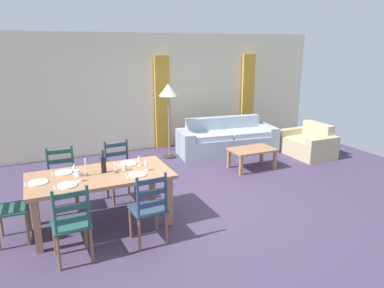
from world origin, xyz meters
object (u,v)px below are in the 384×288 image
Objects in this scene: coffee_cup_secondary at (77,173)px; couch at (226,140)px; dining_chair_far_right at (119,171)px; armchair_upholstered at (309,144)px; dining_table at (101,180)px; coffee_cup_primary at (125,167)px; dining_chair_head_west at (6,207)px; dining_chair_near_left at (72,224)px; wine_glass_near_left at (78,173)px; wine_bottle at (104,164)px; standing_lamp at (168,94)px; wine_glass_far_right at (139,158)px; dining_chair_far_left at (62,179)px; dining_chair_near_right at (149,208)px; wine_glass_near_right at (146,163)px; wine_glass_far_left at (74,167)px; coffee_table at (252,152)px.

couch is at bearing 32.09° from coffee_cup_secondary.
dining_chair_far_right is 4.53m from armchair_upholstered.
couch is (2.88, 1.54, -0.19)m from dining_chair_far_right.
coffee_cup_primary reaches higher than dining_table.
coffee_cup_primary is at bearing -0.93° from dining_chair_head_west.
wine_glass_near_left is (0.18, 0.60, 0.38)m from dining_chair_near_left.
wine_glass_near_left is at bearing -150.76° from wine_bottle.
standing_lamp reaches higher than dining_chair_head_west.
dining_table is 1.19m from dining_chair_head_west.
wine_glass_far_right is 2.79m from standing_lamp.
dining_chair_far_left reaches higher than coffee_cup_primary.
dining_chair_far_left is 4.07m from couch.
dining_chair_near_right reaches higher than couch.
dining_chair_head_west is (-1.17, 0.04, -0.19)m from dining_table.
wine_glass_near_left is 1.00× the size of wine_glass_near_right.
wine_glass_far_left is at bearing 92.29° from wine_glass_near_left.
wine_glass_far_right is at bearing 80.91° from dining_chair_near_right.
dining_table is 0.63m from wine_glass_far_right.
dining_chair_head_west is at bearing -177.45° from wine_glass_far_right.
standing_lamp is at bearing 57.04° from coffee_cup_primary.
wine_bottle is 4.00m from couch.
dining_chair_near_left reaches higher than coffee_cup_secondary.
standing_lamp reaches higher than wine_glass_near_left.
wine_glass_far_left is (-0.01, 0.29, 0.00)m from wine_glass_near_left.
coffee_cup_secondary is (-0.64, 0.03, 0.00)m from coffee_cup_primary.
wine_glass_near_left is 1.00× the size of wine_glass_far_left.
dining_chair_head_west is 1.80m from wine_glass_far_right.
dining_chair_near_right is 5.96× the size of wine_glass_near_right.
dining_table is 21.11× the size of coffee_cup_secondary.
wine_bottle is 0.27× the size of armchair_upholstered.
dining_chair_head_west is at bearing 131.15° from dining_chair_near_left.
armchair_upholstered is (4.57, 1.33, -0.55)m from coffee_cup_primary.
dining_chair_far_right is 10.67× the size of coffee_cup_secondary.
wine_bottle is (1.24, 0.01, 0.39)m from dining_chair_head_west.
standing_lamp is at bearing 60.01° from wine_glass_far_right.
dining_chair_head_west is at bearing -155.66° from dining_chair_far_right.
wine_glass_far_left reaches higher than coffee_cup_primary.
coffee_cup_secondary is (0.88, 0.01, 0.32)m from dining_chair_head_west.
armchair_upholstered is (5.21, 1.29, -0.55)m from coffee_cup_secondary.
standing_lamp is (1.89, 2.44, 0.54)m from wine_bottle.
coffee_cup_primary is at bearing -96.54° from dining_chair_far_right.
wine_glass_near_right is 0.18× the size of coffee_table.
coffee_cup_primary is at bearing -122.96° from standing_lamp.
wine_glass_near_left is 0.92m from wine_glass_near_right.
dining_chair_far_right reaches higher than coffee_cup_secondary.
coffee_cup_primary is 3.09m from coffee_table.
dining_chair_far_left is 5.96× the size of wine_glass_far_left.
dining_chair_near_left is at bearing -140.76° from wine_glass_far_right.
dining_chair_head_west is at bearing 167.32° from wine_glass_near_left.
armchair_upholstered is at bearing 12.05° from dining_chair_head_west.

